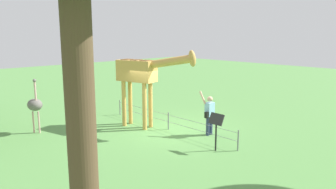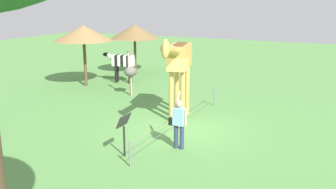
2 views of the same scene
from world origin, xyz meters
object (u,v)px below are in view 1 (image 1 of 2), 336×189
Objects in this scene: giraffe at (142,75)px; visitor at (209,113)px; info_sign at (216,124)px; ostrich at (35,105)px.

giraffe reaches higher than visitor.
info_sign is at bearing -43.06° from visitor.
visitor is 1.76m from info_sign.
ostrich is (-5.04, -4.89, 0.27)m from visitor.
giraffe is 4.16m from info_sign.
ostrich is at bearing -123.34° from giraffe.
info_sign is at bearing 0.67° from giraffe.
giraffe is 2.80× the size of info_sign.
visitor is at bearing 136.94° from info_sign.
ostrich is 1.70× the size of info_sign.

